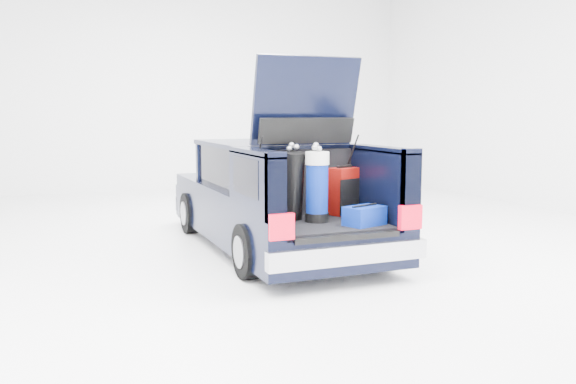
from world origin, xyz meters
name	(u,v)px	position (x,y,z in m)	size (l,w,h in m)	color
ground	(274,248)	(0.00, 0.00, 0.00)	(14.00, 14.00, 0.00)	white
car	(271,198)	(0.00, 0.11, 0.67)	(1.87, 4.65, 2.47)	black
red_suitcase	(344,191)	(0.50, -1.09, 0.88)	(0.42, 0.36, 0.60)	#690703
black_golf_bag	(293,186)	(-0.22, -1.21, 1.00)	(0.27, 0.37, 0.89)	black
blue_golf_bag	(317,186)	(-0.02, -1.42, 1.01)	(0.29, 0.29, 0.90)	black
blue_duffel	(364,216)	(0.38, -1.81, 0.70)	(0.50, 0.41, 0.23)	navy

